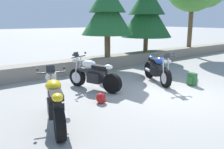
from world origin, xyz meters
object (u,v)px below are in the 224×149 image
at_px(motorcycle_blue_far_right, 157,69).
at_px(motorcycle_yellow_near_left, 55,103).
at_px(rider_backpack, 192,78).
at_px(pine_tree_mid_left, 147,10).
at_px(motorcycle_white_centre, 93,75).
at_px(pine_tree_far_left, 107,8).
at_px(rider_helmet, 101,98).

bearing_deg(motorcycle_blue_far_right, motorcycle_yellow_near_left, -165.66).
relative_size(rider_backpack, pine_tree_mid_left, 0.11).
relative_size(motorcycle_white_centre, pine_tree_mid_left, 0.49).
bearing_deg(pine_tree_far_left, motorcycle_blue_far_right, -90.13).
xyz_separation_m(rider_helmet, pine_tree_mid_left, (5.87, 4.19, 2.60)).
xyz_separation_m(rider_backpack, pine_tree_mid_left, (2.32, 4.61, 2.49)).
bearing_deg(motorcycle_yellow_near_left, rider_backpack, 1.19).
distance_m(motorcycle_blue_far_right, rider_helmet, 3.01).
relative_size(motorcycle_yellow_near_left, rider_backpack, 4.27).
distance_m(motorcycle_white_centre, pine_tree_far_left, 4.11).
relative_size(rider_helmet, pine_tree_mid_left, 0.07).
distance_m(motorcycle_blue_far_right, pine_tree_mid_left, 5.15).
height_order(motorcycle_yellow_near_left, rider_helmet, motorcycle_yellow_near_left).
height_order(motorcycle_yellow_near_left, rider_backpack, motorcycle_yellow_near_left).
bearing_deg(rider_helmet, motorcycle_white_centre, 65.92).
height_order(rider_backpack, pine_tree_far_left, pine_tree_far_left).
distance_m(motorcycle_yellow_near_left, motorcycle_blue_far_right, 4.62).
relative_size(motorcycle_blue_far_right, rider_backpack, 4.15).
bearing_deg(motorcycle_blue_far_right, rider_helmet, -168.18).
distance_m(motorcycle_white_centre, pine_tree_mid_left, 6.48).
distance_m(motorcycle_white_centre, motorcycle_blue_far_right, 2.45).
bearing_deg(motorcycle_white_centre, motorcycle_blue_far_right, -14.83).
bearing_deg(pine_tree_far_left, rider_helmet, -128.19).
distance_m(motorcycle_yellow_near_left, rider_backpack, 5.12).
bearing_deg(rider_backpack, motorcycle_white_centre, 150.98).
height_order(motorcycle_yellow_near_left, motorcycle_white_centre, same).
bearing_deg(motorcycle_yellow_near_left, pine_tree_mid_left, 32.43).
xyz_separation_m(motorcycle_yellow_near_left, pine_tree_mid_left, (7.43, 4.72, 2.25)).
relative_size(rider_backpack, pine_tree_far_left, 0.12).
bearing_deg(motorcycle_white_centre, motorcycle_yellow_near_left, -139.94).
bearing_deg(pine_tree_mid_left, rider_backpack, -116.68).
height_order(rider_backpack, pine_tree_mid_left, pine_tree_mid_left).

